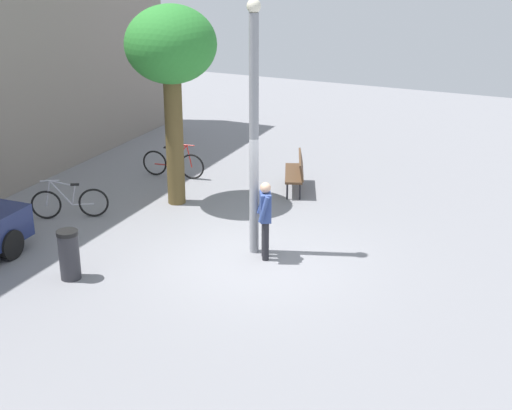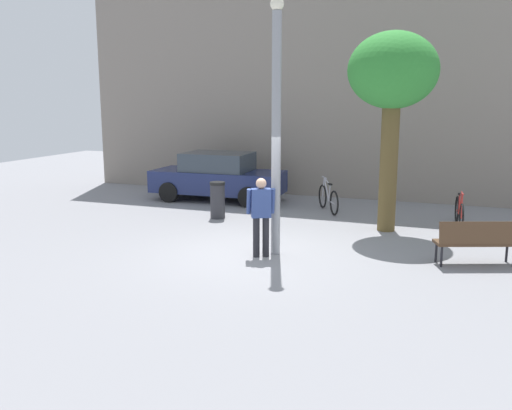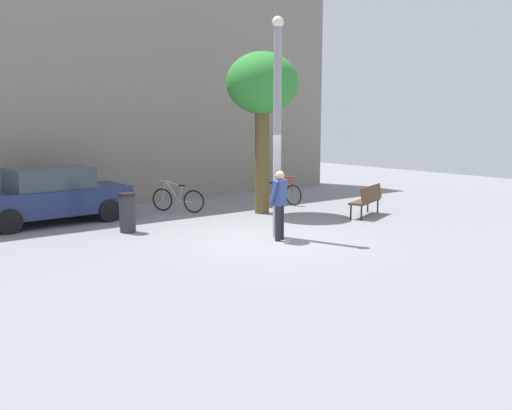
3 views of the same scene
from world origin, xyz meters
name	(u,v)px [view 2 (image 2 of 3)]	position (x,y,z in m)	size (l,w,h in m)	color
ground_plane	(253,253)	(0.00, 0.00, 0.00)	(36.00, 36.00, 0.00)	gray
building_facade	(341,67)	(0.00, 8.29, 4.28)	(18.00, 2.00, 8.57)	gray
lamppost	(276,124)	(0.45, 0.16, 2.77)	(0.28, 0.28, 5.25)	gray
person_by_lamppost	(261,212)	(0.24, -0.18, 0.97)	(0.63, 0.47, 1.67)	#232328
park_bench	(477,239)	(4.47, 0.72, 0.55)	(1.66, 1.02, 0.92)	#513823
plaza_tree	(393,77)	(2.38, 3.13, 3.78)	(2.16, 2.16, 4.85)	brown
bicycle_red	(459,212)	(4.09, 4.18, 0.38)	(0.25, 1.80, 0.97)	black
bicycle_silver	(328,198)	(0.47, 4.94, 0.38)	(0.98, 1.58, 0.97)	black
parked_car_navy	(218,177)	(-3.29, 5.43, 0.77)	(4.24, 1.90, 1.55)	navy
trash_bin	(218,200)	(-2.18, 2.96, 0.51)	(0.42, 0.42, 1.01)	#2D2D33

